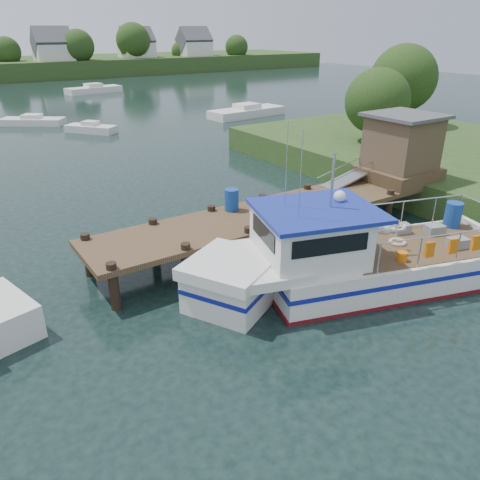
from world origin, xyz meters
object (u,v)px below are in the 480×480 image
dock (362,170)px  moored_b (91,128)px  moored_far (94,89)px  moored_c (247,112)px  lobster_boat (347,260)px  moored_d (33,121)px

dock → moored_b: bearing=99.2°
moored_far → moored_c: moored_far is taller
moored_far → moored_b: (-8.58, -26.10, -0.11)m
lobster_boat → moored_b: (0.91, 30.32, -0.65)m
lobster_boat → moored_d: size_ratio=2.04×
moored_b → lobster_boat: bearing=-75.1°
dock → moored_b: dock is taller
dock → moored_d: size_ratio=2.97×
dock → moored_c: dock is taller
dock → moored_c: size_ratio=2.04×
lobster_boat → moored_b: 30.34m
dock → moored_far: (4.37, 52.14, -1.78)m
dock → moored_c: (11.12, 25.28, -1.78)m
moored_b → moored_c: size_ratio=0.53×
moored_far → moored_b: 27.47m
lobster_boat → moored_b: bearing=105.2°
lobster_boat → moored_d: 36.75m
lobster_boat → moored_c: (16.23, 29.56, -0.54)m
moored_c → lobster_boat: bearing=-114.1°
moored_d → dock: bearing=-101.5°
moored_c → moored_d: bearing=163.9°
moored_far → moored_c: 27.69m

